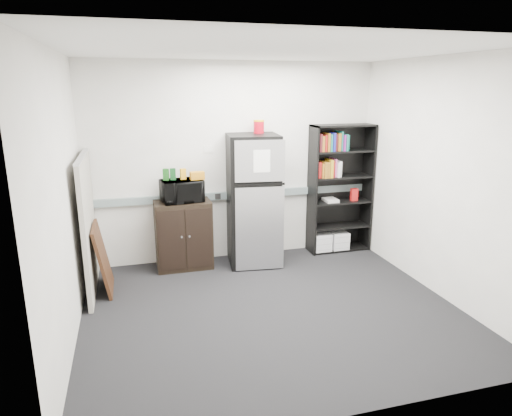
# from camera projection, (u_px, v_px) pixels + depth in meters

# --- Properties ---
(floor) EXTENTS (4.00, 4.00, 0.00)m
(floor) POSITION_uv_depth(u_px,v_px,m) (271.00, 309.00, 5.00)
(floor) COLOR black
(floor) RESTS_ON ground
(wall_back) EXTENTS (4.00, 0.02, 2.70)m
(wall_back) POSITION_uv_depth(u_px,v_px,m) (234.00, 163.00, 6.28)
(wall_back) COLOR silver
(wall_back) RESTS_ON floor
(wall_right) EXTENTS (0.02, 3.50, 2.70)m
(wall_right) POSITION_uv_depth(u_px,v_px,m) (441.00, 179.00, 5.17)
(wall_right) COLOR silver
(wall_right) RESTS_ON floor
(wall_left) EXTENTS (0.02, 3.50, 2.70)m
(wall_left) POSITION_uv_depth(u_px,v_px,m) (62.00, 202.00, 4.13)
(wall_left) COLOR silver
(wall_left) RESTS_ON floor
(ceiling) EXTENTS (4.00, 3.50, 0.02)m
(ceiling) POSITION_uv_depth(u_px,v_px,m) (274.00, 50.00, 4.30)
(ceiling) COLOR white
(ceiling) RESTS_ON wall_back
(electrical_raceway) EXTENTS (3.92, 0.05, 0.10)m
(electrical_raceway) POSITION_uv_depth(u_px,v_px,m) (235.00, 195.00, 6.36)
(electrical_raceway) COLOR gray
(electrical_raceway) RESTS_ON wall_back
(wall_note) EXTENTS (0.14, 0.00, 0.10)m
(wall_note) POSITION_uv_depth(u_px,v_px,m) (209.00, 149.00, 6.13)
(wall_note) COLOR white
(wall_note) RESTS_ON wall_back
(bookshelf) EXTENTS (0.90, 0.34, 1.85)m
(bookshelf) POSITION_uv_depth(u_px,v_px,m) (339.00, 186.00, 6.60)
(bookshelf) COLOR black
(bookshelf) RESTS_ON floor
(cubicle_partition) EXTENTS (0.06, 1.30, 1.62)m
(cubicle_partition) POSITION_uv_depth(u_px,v_px,m) (88.00, 225.00, 5.30)
(cubicle_partition) COLOR gray
(cubicle_partition) RESTS_ON floor
(cabinet) EXTENTS (0.73, 0.49, 0.91)m
(cabinet) POSITION_uv_depth(u_px,v_px,m) (183.00, 234.00, 6.08)
(cabinet) COLOR black
(cabinet) RESTS_ON floor
(microwave) EXTENTS (0.57, 0.43, 0.29)m
(microwave) POSITION_uv_depth(u_px,v_px,m) (182.00, 191.00, 5.91)
(microwave) COLOR black
(microwave) RESTS_ON cabinet
(snack_box_a) EXTENTS (0.08, 0.07, 0.15)m
(snack_box_a) POSITION_uv_depth(u_px,v_px,m) (166.00, 175.00, 5.84)
(snack_box_a) COLOR #195718
(snack_box_a) RESTS_ON microwave
(snack_box_b) EXTENTS (0.07, 0.05, 0.15)m
(snack_box_b) POSITION_uv_depth(u_px,v_px,m) (173.00, 174.00, 5.86)
(snack_box_b) COLOR #0D3C16
(snack_box_b) RESTS_ON microwave
(snack_box_c) EXTENTS (0.08, 0.06, 0.14)m
(snack_box_c) POSITION_uv_depth(u_px,v_px,m) (183.00, 174.00, 5.89)
(snack_box_c) COLOR orange
(snack_box_c) RESTS_ON microwave
(snack_bag) EXTENTS (0.19, 0.11, 0.10)m
(snack_bag) POSITION_uv_depth(u_px,v_px,m) (197.00, 176.00, 5.90)
(snack_bag) COLOR #C67B13
(snack_bag) RESTS_ON microwave
(refrigerator) EXTENTS (0.73, 0.76, 1.76)m
(refrigerator) POSITION_uv_depth(u_px,v_px,m) (253.00, 200.00, 6.14)
(refrigerator) COLOR black
(refrigerator) RESTS_ON floor
(coffee_can) EXTENTS (0.14, 0.14, 0.19)m
(coffee_can) POSITION_uv_depth(u_px,v_px,m) (259.00, 126.00, 6.04)
(coffee_can) COLOR #B00819
(coffee_can) RESTS_ON refrigerator
(framed_poster) EXTENTS (0.18, 0.64, 0.81)m
(framed_poster) POSITION_uv_depth(u_px,v_px,m) (103.00, 258.00, 5.37)
(framed_poster) COLOR #321B0D
(framed_poster) RESTS_ON floor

